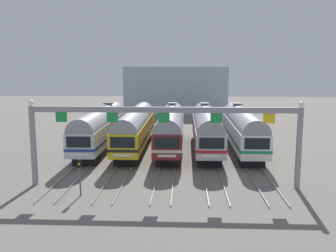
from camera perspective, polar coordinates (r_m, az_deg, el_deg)
The scene contains 10 objects.
ground_plane at distance 44.16m, azimuth 0.40°, elevation -3.65°, with size 160.00×160.00×0.00m, color slate.
track_bed at distance 60.84m, azimuth 1.04°, elevation -0.10°, with size 17.88×70.00×0.15m.
commuter_train_silver at distance 44.72m, azimuth -10.13°, elevation -0.13°, with size 2.88×18.06×5.05m.
commuter_train_yellow at distance 44.00m, azimuth -4.93°, elevation -0.17°, with size 2.88×18.06×4.77m.
commuter_train_maroon at distance 43.65m, azimuth 0.41°, elevation -0.21°, with size 2.88×18.06×5.05m.
commuter_train_stainless at distance 43.68m, azimuth 5.78°, elevation -0.25°, with size 2.88×18.06×5.05m.
commuter_train_white at distance 44.09m, azimuth 11.10°, elevation -0.28°, with size 2.88×18.06×5.05m.
catenary_gantry at distance 29.93m, azimuth -0.62°, elevation 0.53°, with size 21.61×0.44×6.97m.
yard_signal_mast at distance 29.19m, azimuth -13.09°, elevation -6.46°, with size 0.28×0.35×2.83m.
maintenance_building at distance 79.82m, azimuth 1.21°, elevation 5.45°, with size 20.66×10.00×9.57m, color #9EB2B7.
Camera 1 is at (1.71, -43.06, 9.61)m, focal length 40.67 mm.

